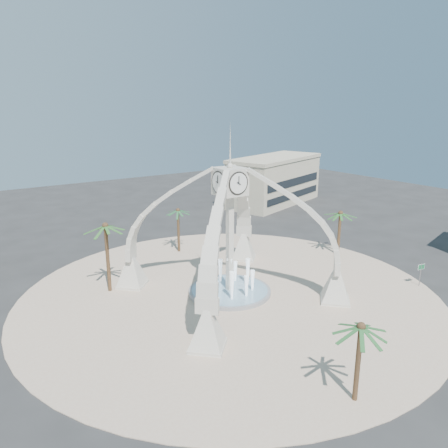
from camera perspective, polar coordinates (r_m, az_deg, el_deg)
ground at (r=43.10m, az=0.74°, el=-9.03°), size 140.00×140.00×0.00m
plaza at (r=43.08m, az=0.74°, el=-8.99°), size 40.00×40.00×0.06m
clock_tower at (r=40.84m, az=0.77°, el=-0.71°), size 17.94×17.94×16.30m
fountain at (r=42.98m, az=0.74°, el=-8.68°), size 8.00×8.00×3.62m
building_ne at (r=80.99m, az=6.64°, el=5.73°), size 21.87×14.17×8.60m
palm_east at (r=53.90m, az=14.97°, el=1.31°), size 4.22×4.22×5.95m
palm_west at (r=42.82m, az=-15.24°, el=-0.37°), size 4.52×4.52×7.43m
palm_north at (r=53.47m, az=-6.04°, el=1.70°), size 3.79×3.79×5.94m
palm_south at (r=27.83m, az=17.47°, el=-12.80°), size 4.17×4.17×5.74m
street_sign at (r=48.23m, az=24.33°, el=-5.47°), size 0.90×0.18×2.47m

